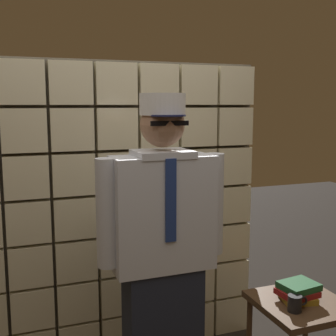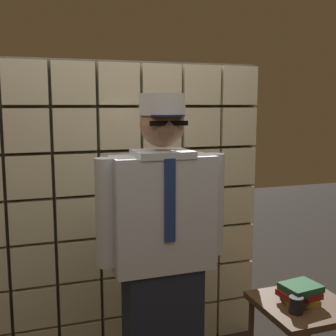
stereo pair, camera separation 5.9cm
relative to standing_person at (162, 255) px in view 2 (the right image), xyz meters
name	(u,v)px [view 2 (the right image)]	position (x,y,z in m)	size (l,w,h in m)	color
glass_block_wall	(120,213)	(-0.08, 0.67, 0.07)	(2.01, 0.10, 2.01)	beige
standing_person	(162,255)	(0.00, 0.00, 0.00)	(0.70, 0.29, 1.76)	#1E2333
side_table	(303,314)	(0.87, -0.04, -0.46)	(0.52, 0.52, 0.53)	#513823
book_stack	(300,293)	(0.85, -0.03, -0.33)	(0.25, 0.21, 0.11)	olive
coffee_mug	(297,305)	(0.76, -0.14, -0.34)	(0.13, 0.08, 0.09)	black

